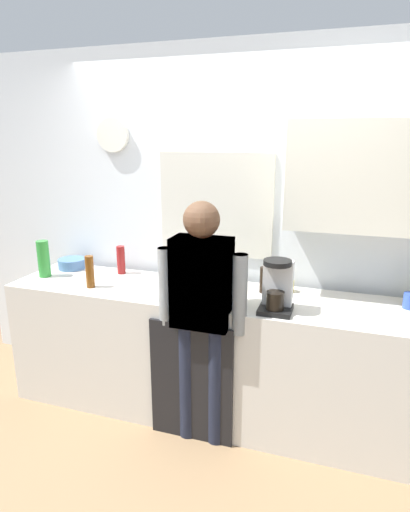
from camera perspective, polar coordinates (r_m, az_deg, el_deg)
ground_plane at (r=3.16m, az=-0.40°, el=-22.75°), size 8.00×8.00×0.00m
kitchen_counter at (r=3.15m, az=1.37°, el=-12.90°), size 3.00×0.64×0.92m
dishwasher_panel at (r=2.92m, az=-1.86°, el=-16.46°), size 0.56×0.02×0.83m
back_wall_assembly at (r=3.19m, az=5.41°, el=4.61°), size 4.60×0.42×2.60m
coffee_maker at (r=2.67m, az=9.51°, el=-4.17°), size 0.20×0.20×0.33m
bottle_red_vinegar at (r=3.42m, az=-11.06°, el=-0.51°), size 0.06×0.06×0.22m
bottle_dark_sauce at (r=2.98m, az=7.77°, el=-3.15°), size 0.06×0.06×0.18m
bottle_clear_soda at (r=3.50m, az=-20.57°, el=-0.34°), size 0.09×0.09×0.28m
bottle_amber_beer at (r=3.15m, az=-14.99°, el=-2.02°), size 0.06×0.06×0.23m
bottle_green_wine at (r=2.77m, az=3.54°, el=-3.16°), size 0.07×0.07×0.30m
cup_blue_mug at (r=2.99m, az=25.51°, el=-5.37°), size 0.08×0.08×0.10m
cup_yellow_cup at (r=3.03m, az=11.00°, el=-3.92°), size 0.07×0.07×0.08m
cup_white_mug at (r=3.08m, az=-2.10°, el=-3.21°), size 0.08×0.08×0.09m
mixing_bowl at (r=3.67m, az=-17.17°, el=-0.95°), size 0.22×0.22×0.08m
person_at_sink at (r=2.68m, az=-0.44°, el=-6.62°), size 0.57×0.22×1.60m
person_guest at (r=2.68m, az=-0.44°, el=-6.62°), size 0.57×0.22×1.60m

